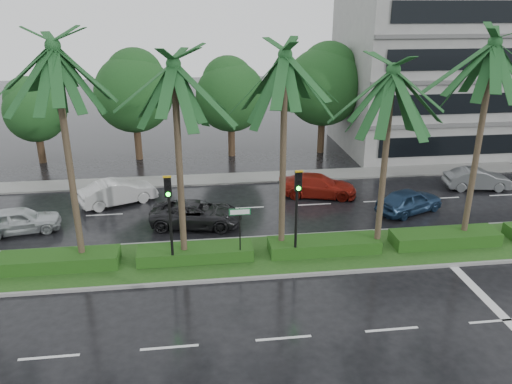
{
  "coord_description": "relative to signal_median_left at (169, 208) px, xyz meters",
  "views": [
    {
      "loc": [
        -2.82,
        -19.38,
        11.2
      ],
      "look_at": [
        -0.16,
        1.5,
        3.09
      ],
      "focal_mm": 35.0,
      "sensor_mm": 36.0,
      "label": 1
    }
  ],
  "objects": [
    {
      "name": "ground",
      "position": [
        4.0,
        -0.3,
        -3.0
      ],
      "size": [
        120.0,
        120.0,
        0.0
      ],
      "primitive_type": "plane",
      "color": "black",
      "rests_on": "ground"
    },
    {
      "name": "far_sidewalk",
      "position": [
        4.0,
        11.7,
        -2.94
      ],
      "size": [
        40.0,
        2.0,
        0.12
      ],
      "primitive_type": "cube",
      "color": "slate",
      "rests_on": "ground"
    },
    {
      "name": "median",
      "position": [
        4.0,
        0.7,
        -2.92
      ],
      "size": [
        36.0,
        4.0,
        0.15
      ],
      "color": "gray",
      "rests_on": "ground"
    },
    {
      "name": "hedge",
      "position": [
        4.0,
        0.7,
        -2.55
      ],
      "size": [
        35.2,
        1.4,
        0.6
      ],
      "color": "#1B4012",
      "rests_on": "median"
    },
    {
      "name": "lane_markings",
      "position": [
        7.04,
        -0.73,
        -2.99
      ],
      "size": [
        34.0,
        13.06,
        0.01
      ],
      "color": "silver",
      "rests_on": "ground"
    },
    {
      "name": "palm_row",
      "position": [
        2.75,
        0.72,
        5.38
      ],
      "size": [
        26.3,
        4.2,
        10.24
      ],
      "color": "#413225",
      "rests_on": "median"
    },
    {
      "name": "signal_median_left",
      "position": [
        0.0,
        0.0,
        0.0
      ],
      "size": [
        0.34,
        0.42,
        4.36
      ],
      "color": "black",
      "rests_on": "median"
    },
    {
      "name": "signal_median_right",
      "position": [
        5.5,
        0.0,
        0.0
      ],
      "size": [
        0.34,
        0.42,
        4.36
      ],
      "color": "black",
      "rests_on": "median"
    },
    {
      "name": "street_sign",
      "position": [
        3.0,
        0.18,
        -0.87
      ],
      "size": [
        0.95,
        0.09,
        2.6
      ],
      "color": "black",
      "rests_on": "median"
    },
    {
      "name": "bg_trees",
      "position": [
        4.39,
        17.29,
        1.93
      ],
      "size": [
        32.4,
        5.84,
        8.44
      ],
      "color": "#3B2F1B",
      "rests_on": "ground"
    },
    {
      "name": "building",
      "position": [
        21.0,
        17.7,
        3.0
      ],
      "size": [
        16.0,
        10.0,
        12.0
      ],
      "primitive_type": "cube",
      "color": "gray",
      "rests_on": "ground"
    },
    {
      "name": "car_silver",
      "position": [
        -7.9,
        4.96,
        -2.32
      ],
      "size": [
        2.27,
        4.19,
        1.35
      ],
      "primitive_type": "imported",
      "rotation": [
        0.0,
        0.0,
        1.75
      ],
      "color": "silver",
      "rests_on": "ground"
    },
    {
      "name": "car_white",
      "position": [
        -3.4,
        8.31,
        -2.27
      ],
      "size": [
        3.18,
        4.64,
        1.45
      ],
      "primitive_type": "imported",
      "rotation": [
        0.0,
        0.0,
        1.99
      ],
      "color": "#B4B4B4",
      "rests_on": "ground"
    },
    {
      "name": "car_darkgrey",
      "position": [
        1.1,
        4.64,
        -2.33
      ],
      "size": [
        2.92,
        5.08,
        1.33
      ],
      "primitive_type": "imported",
      "rotation": [
        0.0,
        0.0,
        1.42
      ],
      "color": "black",
      "rests_on": "ground"
    },
    {
      "name": "car_red",
      "position": [
        8.5,
        8.03,
        -2.32
      ],
      "size": [
        2.95,
        4.97,
        1.35
      ],
      "primitive_type": "imported",
      "rotation": [
        0.0,
        0.0,
        1.33
      ],
      "color": "maroon",
      "rests_on": "ground"
    },
    {
      "name": "car_blue",
      "position": [
        13.0,
        4.93,
        -2.31
      ],
      "size": [
        3.12,
        4.38,
        1.38
      ],
      "primitive_type": "imported",
      "rotation": [
        0.0,
        0.0,
        1.98
      ],
      "color": "#192F4D",
      "rests_on": "ground"
    },
    {
      "name": "car_grey",
      "position": [
        18.8,
        7.95,
        -2.34
      ],
      "size": [
        1.89,
        4.15,
        1.32
      ],
      "primitive_type": "imported",
      "rotation": [
        0.0,
        0.0,
        1.45
      ],
      "color": "#5B5E60",
      "rests_on": "ground"
    }
  ]
}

